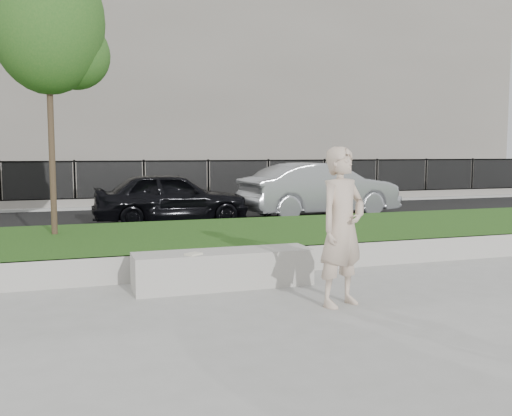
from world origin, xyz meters
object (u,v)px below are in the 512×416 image
object	(u,v)px
young_tree	(52,27)
car_silver	(320,190)
stone_bench	(224,269)
book	(194,254)
car_dark	(171,197)
man	(342,227)

from	to	relation	value
young_tree	car_silver	xyz separation A→B (m)	(7.04, 3.99, -3.27)
young_tree	stone_bench	bearing A→B (deg)	-56.41
book	car_dark	world-z (taller)	car_dark
car_dark	car_silver	distance (m)	4.35
stone_bench	book	bearing A→B (deg)	-159.86
book	car_silver	xyz separation A→B (m)	(5.30, 7.46, 0.28)
book	car_silver	world-z (taller)	car_silver
stone_bench	young_tree	bearing A→B (deg)	123.59
man	young_tree	size ratio (longest dim) A/B	0.39
car_silver	book	bearing A→B (deg)	137.79
man	book	world-z (taller)	man
book	car_silver	size ratio (longest dim) A/B	0.05
book	young_tree	xyz separation A→B (m)	(-1.73, 3.47, 3.54)
stone_bench	car_dark	world-z (taller)	car_dark
man	car_dark	bearing A→B (deg)	72.91
man	car_silver	world-z (taller)	man
man	car_dark	world-z (taller)	man
man	book	distance (m)	2.04
stone_bench	man	xyz separation A→B (m)	(1.12, -1.38, 0.72)
stone_bench	car_dark	bearing A→B (deg)	85.81
young_tree	car_dark	size ratio (longest dim) A/B	1.28
car_dark	book	bearing A→B (deg)	173.13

